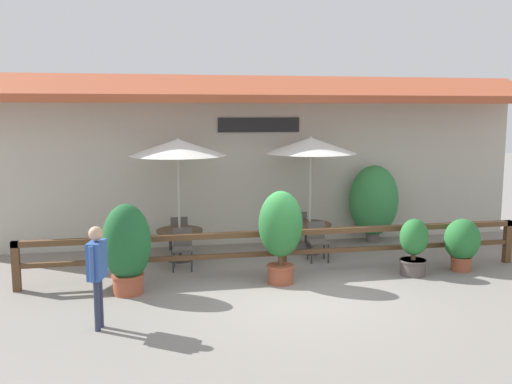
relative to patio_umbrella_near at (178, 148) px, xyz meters
name	(u,v)px	position (x,y,z in m)	size (l,w,h in m)	color
ground_plane	(296,291)	(1.99, -2.67, -2.55)	(60.00, 60.00, 0.00)	gray
building_facade	(254,158)	(1.99, 1.43, -0.38)	(14.28, 1.49, 4.23)	#BCB7A8
patio_railing	(283,242)	(1.99, -1.62, -1.85)	(10.40, 0.14, 0.95)	brown
patio_umbrella_near	(178,148)	(0.00, 0.00, 0.00)	(2.14, 2.14, 2.77)	#B7B2A8
dining_table_near	(180,236)	(0.00, 0.00, -1.98)	(1.04, 1.04, 0.71)	#4C3826
chair_near_streetside	(183,246)	(0.01, -0.74, -2.05)	(0.46, 0.46, 0.88)	#514C47
chair_near_wallside	(179,232)	(0.03, 0.74, -2.05)	(0.44, 0.44, 0.88)	#514C47
patio_umbrella_middle	(311,146)	(3.07, 0.10, 0.00)	(2.14, 2.14, 2.77)	#B7B2A8
dining_table_middle	(310,229)	(3.07, 0.10, -1.98)	(1.04, 1.04, 0.71)	#4C3826
chair_middle_streetside	(317,239)	(3.03, -0.64, -2.05)	(0.44, 0.44, 0.88)	#514C47
chair_middle_wallside	(299,226)	(3.01, 0.85, -2.05)	(0.50, 0.50, 0.88)	#514C47
potted_plant_small_flowering	(414,246)	(4.63, -2.10, -1.94)	(0.59, 0.56, 1.17)	#564C47
potted_plant_corner_fern	(281,229)	(1.82, -2.11, -1.47)	(0.86, 0.77, 1.83)	#9E4C33
potted_plant_tall_tropical	(462,242)	(5.77, -2.00, -1.93)	(0.76, 0.68, 1.11)	#9E4C33
potted_plant_broad_leaf	(127,247)	(-1.10, -2.19, -1.66)	(0.89, 0.80, 1.68)	#9E4C33
potted_plant_entrance_palm	(374,201)	(5.00, 0.88, -1.48)	(1.26, 1.13, 1.98)	#564C47
pedestrian	(97,264)	(-1.50, -3.86, -1.51)	(0.29, 0.56, 1.62)	#2D334C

